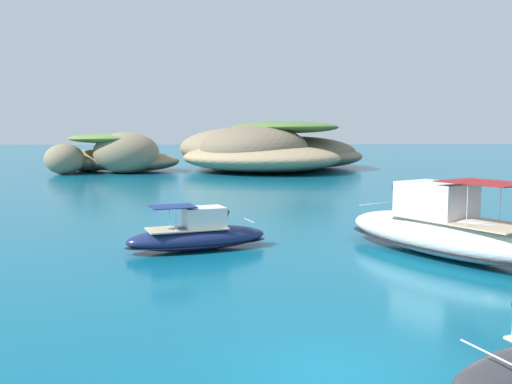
{
  "coord_description": "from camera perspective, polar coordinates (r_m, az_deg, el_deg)",
  "views": [
    {
      "loc": [
        -2.36,
        -11.38,
        5.24
      ],
      "look_at": [
        -0.33,
        22.05,
        1.52
      ],
      "focal_mm": 38.81,
      "sensor_mm": 36.0,
      "label": 1
    }
  ],
  "objects": [
    {
      "name": "motorboat_white",
      "position": [
        24.58,
        18.78,
        -3.86
      ],
      "size": [
        7.92,
        10.57,
        3.26
      ],
      "color": "white",
      "rests_on": "ground"
    },
    {
      "name": "motorboat_navy",
      "position": [
        24.58,
        -6.0,
        -4.47
      ],
      "size": [
        6.66,
        3.75,
        2.01
      ],
      "color": "navy",
      "rests_on": "ground"
    },
    {
      "name": "islet_small",
      "position": [
        72.52,
        -14.26,
        3.59
      ],
      "size": [
        18.23,
        14.16,
        5.05
      ],
      "color": "#9E8966",
      "rests_on": "ground"
    },
    {
      "name": "islet_large",
      "position": [
        75.08,
        1.25,
        4.23
      ],
      "size": [
        31.6,
        33.16,
        6.47
      ],
      "color": "#756651",
      "rests_on": "ground"
    },
    {
      "name": "ground_plane",
      "position": [
        12.75,
        7.89,
        -18.01
      ],
      "size": [
        400.0,
        400.0,
        0.0
      ],
      "primitive_type": "plane",
      "color": "#0C5B7A"
    }
  ]
}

